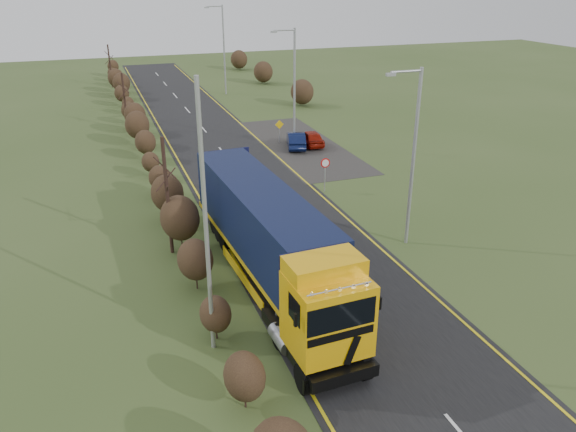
% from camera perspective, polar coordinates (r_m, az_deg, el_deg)
% --- Properties ---
extents(ground, '(160.00, 160.00, 0.00)m').
position_cam_1_polar(ground, '(27.31, 3.29, -5.21)').
color(ground, '#384C20').
rests_on(ground, ground).
extents(road, '(8.00, 120.00, 0.02)m').
position_cam_1_polar(road, '(35.86, -2.85, 2.04)').
color(road, black).
rests_on(road, ground).
extents(layby, '(6.00, 18.00, 0.02)m').
position_cam_1_polar(layby, '(46.82, 1.23, 7.23)').
color(layby, '#2D2B28').
rests_on(layby, ground).
extents(lane_markings, '(7.52, 116.00, 0.01)m').
position_cam_1_polar(lane_markings, '(35.58, -2.71, 1.90)').
color(lane_markings, gold).
rests_on(lane_markings, road).
extents(hedgerow, '(2.24, 102.04, 6.05)m').
position_cam_1_polar(hedgerow, '(32.23, -12.06, 2.07)').
color(hedgerow, black).
rests_on(hedgerow, ground).
extents(lorry, '(3.30, 15.84, 4.38)m').
position_cam_1_polar(lorry, '(24.62, -1.88, -2.04)').
color(lorry, black).
rests_on(lorry, ground).
extents(car_red_hatchback, '(1.78, 3.81, 1.26)m').
position_cam_1_polar(car_red_hatchback, '(46.61, 2.34, 7.93)').
color(car_red_hatchback, maroon).
rests_on(car_red_hatchback, ground).
extents(car_blue_sedan, '(2.41, 4.15, 1.29)m').
position_cam_1_polar(car_blue_sedan, '(45.95, 0.82, 7.74)').
color(car_blue_sedan, '#091235').
rests_on(car_blue_sedan, ground).
extents(streetlight_near, '(1.93, 0.18, 9.07)m').
position_cam_1_polar(streetlight_near, '(28.47, 12.49, 6.39)').
color(streetlight_near, '#9A9C9F').
rests_on(streetlight_near, ground).
extents(streetlight_mid, '(1.98, 0.19, 9.33)m').
position_cam_1_polar(streetlight_mid, '(44.93, 0.51, 13.27)').
color(streetlight_mid, '#9A9C9F').
rests_on(streetlight_mid, ground).
extents(streetlight_far, '(2.10, 0.20, 9.90)m').
position_cam_1_polar(streetlight_far, '(67.08, -6.65, 16.78)').
color(streetlight_far, '#9A9C9F').
rests_on(streetlight_far, ground).
extents(left_pole, '(0.16, 0.16, 10.18)m').
position_cam_1_polar(left_pole, '(19.55, -8.35, -0.93)').
color(left_pole, '#9A9C9F').
rests_on(left_pole, ground).
extents(speed_sign, '(0.63, 0.10, 2.27)m').
position_cam_1_polar(speed_sign, '(36.14, 3.79, 4.84)').
color(speed_sign, '#9A9C9F').
rests_on(speed_sign, ground).
extents(warning_board, '(0.74, 0.11, 1.94)m').
position_cam_1_polar(warning_board, '(47.17, -0.89, 8.83)').
color(warning_board, '#9A9C9F').
rests_on(warning_board, ground).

